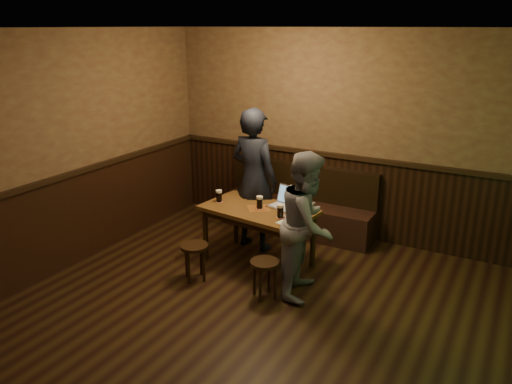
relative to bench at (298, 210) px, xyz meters
The scene contains 12 objects.
room 2.72m from the bench, 79.94° to the right, with size 5.04×6.04×2.84m.
bench is the anchor object (origin of this frame).
pub_table 1.21m from the bench, 90.00° to the right, with size 1.43×0.92×0.73m.
stool_left 1.95m from the bench, 102.90° to the right, with size 0.32×0.32×0.43m.
stool_right 1.92m from the bench, 76.11° to the right, with size 0.35×0.35×0.43m.
pint_left 1.41m from the bench, 114.19° to the right, with size 0.10×0.10×0.16m.
pint_mid 1.26m from the bench, 89.23° to the right, with size 0.10×0.10×0.16m.
pint_right 1.45m from the bench, 74.36° to the right, with size 0.10×0.10×0.16m.
laptop 1.10m from the bench, 74.61° to the right, with size 0.40×0.35×0.25m.
menu 1.58m from the bench, 70.27° to the right, with size 0.22×0.15×0.00m, color silver.
person_suit 1.03m from the bench, 110.47° to the right, with size 0.68×0.45×1.87m, color black.
person_grey 1.79m from the bench, 62.39° to the right, with size 0.78×0.61×1.60m, color gray.
Camera 1 is at (2.28, -3.36, 2.82)m, focal length 35.00 mm.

